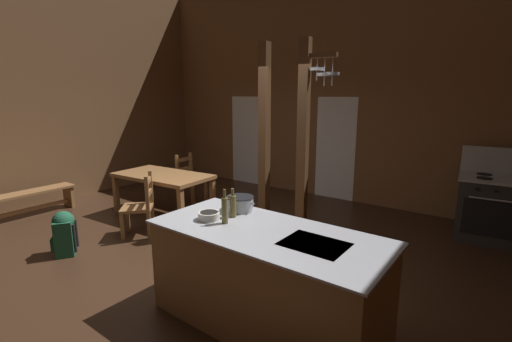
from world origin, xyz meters
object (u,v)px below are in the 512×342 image
(mixing_bowl_on_counter, at_px, (209,216))
(bottle_short_on_counter, at_px, (225,210))
(backpack, at_px, (64,232))
(stockpot_on_counter, at_px, (240,204))
(kitchen_island, at_px, (266,278))
(ladderback_chair_by_post, at_px, (141,206))
(dining_table, at_px, (163,179))
(ladderback_chair_near_window, at_px, (190,179))
(stove_range, at_px, (500,209))
(bench_along_left_wall, at_px, (31,199))
(bottle_tall_on_counter, at_px, (233,206))

(mixing_bowl_on_counter, distance_m, bottle_short_on_counter, 0.21)
(backpack, xyz_separation_m, stockpot_on_counter, (2.47, 0.66, 0.68))
(kitchen_island, xyz_separation_m, ladderback_chair_by_post, (-2.75, 0.66, -0.01))
(dining_table, distance_m, ladderback_chair_near_window, 0.89)
(stockpot_on_counter, bearing_deg, stove_range, 56.70)
(bench_along_left_wall, bearing_deg, dining_table, 37.12)
(kitchen_island, relative_size, backpack, 3.64)
(stockpot_on_counter, height_order, bottle_tall_on_counter, bottle_tall_on_counter)
(stove_range, bearing_deg, ladderback_chair_near_window, -165.62)
(dining_table, distance_m, bench_along_left_wall, 2.35)
(bottle_short_on_counter, bearing_deg, kitchen_island, 9.86)
(stove_range, relative_size, bottle_short_on_counter, 4.03)
(dining_table, distance_m, ladderback_chair_by_post, 0.95)
(backpack, bearing_deg, ladderback_chair_by_post, 75.89)
(stove_range, bearing_deg, bench_along_left_wall, -152.13)
(stove_range, height_order, backpack, stove_range)
(stockpot_on_counter, bearing_deg, bottle_tall_on_counter, -71.60)
(bottle_short_on_counter, bearing_deg, backpack, -173.54)
(kitchen_island, height_order, ladderback_chair_by_post, ladderback_chair_by_post)
(mixing_bowl_on_counter, xyz_separation_m, bottle_short_on_counter, (0.19, 0.01, 0.09))
(bottle_short_on_counter, bearing_deg, ladderback_chair_near_window, 141.65)
(dining_table, height_order, bench_along_left_wall, dining_table)
(stockpot_on_counter, bearing_deg, kitchen_island, -28.90)
(backpack, distance_m, mixing_bowl_on_counter, 2.49)
(stove_range, distance_m, mixing_bowl_on_counter, 4.35)
(ladderback_chair_by_post, bearing_deg, stove_range, 33.92)
(stove_range, bearing_deg, ladderback_chair_by_post, -146.08)
(ladderback_chair_near_window, bearing_deg, stockpot_on_counter, -34.79)
(kitchen_island, relative_size, mixing_bowl_on_counter, 10.37)
(ladderback_chair_near_window, bearing_deg, ladderback_chair_by_post, -67.55)
(ladderback_chair_by_post, relative_size, bottle_short_on_counter, 2.90)
(stove_range, xyz_separation_m, mixing_bowl_on_counter, (-2.24, -3.69, 0.47))
(bottle_short_on_counter, bearing_deg, dining_table, 151.04)
(ladderback_chair_by_post, bearing_deg, stockpot_on_counter, -9.24)
(ladderback_chair_near_window, height_order, bottle_short_on_counter, bottle_short_on_counter)
(ladderback_chair_by_post, distance_m, backpack, 1.06)
(bench_along_left_wall, distance_m, bottle_short_on_counter, 4.70)
(ladderback_chair_near_window, relative_size, bottle_tall_on_counter, 3.29)
(backpack, height_order, stockpot_on_counter, stockpot_on_counter)
(kitchen_island, relative_size, stockpot_on_counter, 6.08)
(kitchen_island, xyz_separation_m, bottle_tall_on_counter, (-0.48, 0.11, 0.57))
(ladderback_chair_near_window, height_order, bottle_tall_on_counter, bottle_tall_on_counter)
(bench_along_left_wall, bearing_deg, stove_range, 27.87)
(ladderback_chair_near_window, xyz_separation_m, ladderback_chair_by_post, (0.68, -1.65, 0.00))
(mixing_bowl_on_counter, height_order, bottle_short_on_counter, bottle_short_on_counter)
(dining_table, xyz_separation_m, mixing_bowl_on_counter, (2.59, -1.55, 0.30))
(stove_range, height_order, ladderback_chair_near_window, stove_range)
(bench_along_left_wall, relative_size, stockpot_on_counter, 3.98)
(dining_table, bearing_deg, mixing_bowl_on_counter, -30.93)
(stove_range, distance_m, bench_along_left_wall, 7.58)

